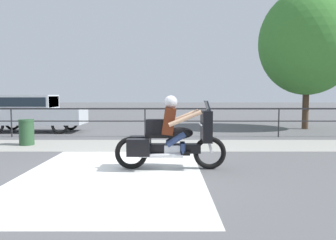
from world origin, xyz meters
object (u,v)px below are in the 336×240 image
(trash_bin, at_px, (28,132))
(tree_behind_sign, at_px, (309,42))
(motorcycle, at_px, (172,137))
(parked_car, at_px, (33,111))

(trash_bin, bearing_deg, tree_behind_sign, 24.38)
(motorcycle, relative_size, tree_behind_sign, 0.37)
(parked_car, xyz_separation_m, trash_bin, (1.35, -3.74, -0.50))
(trash_bin, distance_m, tree_behind_sign, 12.62)
(parked_car, xyz_separation_m, tree_behind_sign, (12.36, 1.25, 3.12))
(trash_bin, bearing_deg, parked_car, 109.90)
(tree_behind_sign, bearing_deg, motorcycle, -127.49)
(tree_behind_sign, bearing_deg, parked_car, -174.24)
(trash_bin, xyz_separation_m, tree_behind_sign, (11.01, 4.99, 3.63))
(parked_car, distance_m, tree_behind_sign, 12.81)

